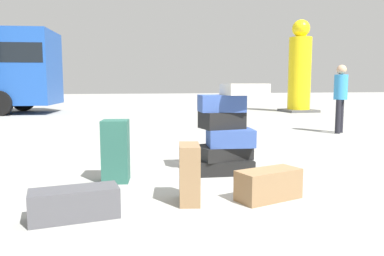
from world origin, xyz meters
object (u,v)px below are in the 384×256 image
object	(u,v)px
suitcase_charcoal_left_side	(75,203)
suitcase_brown_behind_tower	(269,185)
person_bearded_onlooker	(341,93)
yellow_dummy_statue	(300,72)
suitcase_tower	(226,133)
suitcase_teal_right_side	(116,151)
suitcase_brown_foreground_far	(189,173)

from	to	relation	value
suitcase_charcoal_left_side	suitcase_brown_behind_tower	xyz separation A→B (m)	(1.82, 0.10, 0.02)
person_bearded_onlooker	yellow_dummy_statue	xyz separation A→B (m)	(2.47, 6.21, 0.70)
suitcase_tower	yellow_dummy_statue	distance (m)	11.22
suitcase_teal_right_side	suitcase_brown_behind_tower	bearing A→B (deg)	-26.82
suitcase_tower	person_bearded_onlooker	distance (m)	4.88
suitcase_tower	suitcase_brown_behind_tower	bearing A→B (deg)	-88.07
suitcase_tower	person_bearded_onlooker	size ratio (longest dim) A/B	0.73
suitcase_teal_right_side	suitcase_brown_foreground_far	size ratio (longest dim) A/B	1.28
suitcase_tower	suitcase_teal_right_side	distance (m)	1.41
yellow_dummy_statue	suitcase_brown_behind_tower	bearing A→B (deg)	-120.79
suitcase_brown_foreground_far	suitcase_brown_behind_tower	bearing A→B (deg)	3.82
suitcase_teal_right_side	suitcase_charcoal_left_side	xyz separation A→B (m)	(-0.39, -1.15, -0.23)
suitcase_tower	suitcase_charcoal_left_side	world-z (taller)	suitcase_tower
suitcase_teal_right_side	person_bearded_onlooker	size ratio (longest dim) A/B	0.46
suitcase_charcoal_left_side	yellow_dummy_statue	xyz separation A→B (m)	(8.04, 10.53, 1.50)
suitcase_brown_foreground_far	yellow_dummy_statue	world-z (taller)	yellow_dummy_statue
suitcase_charcoal_left_side	person_bearded_onlooker	world-z (taller)	person_bearded_onlooker
suitcase_brown_foreground_far	person_bearded_onlooker	bearing A→B (deg)	53.28
suitcase_tower	yellow_dummy_statue	world-z (taller)	yellow_dummy_statue
suitcase_teal_right_side	yellow_dummy_statue	xyz separation A→B (m)	(7.65, 9.39, 1.27)
suitcase_charcoal_left_side	suitcase_brown_foreground_far	size ratio (longest dim) A/B	1.29
suitcase_tower	person_bearded_onlooker	bearing A→B (deg)	38.74
suitcase_charcoal_left_side	suitcase_brown_behind_tower	size ratio (longest dim) A/B	1.13
suitcase_brown_foreground_far	yellow_dummy_statue	distance (m)	12.55
suitcase_teal_right_side	person_bearded_onlooker	bearing A→B (deg)	40.93
suitcase_brown_foreground_far	suitcase_teal_right_side	bearing A→B (deg)	135.41
suitcase_tower	suitcase_charcoal_left_side	distance (m)	2.23
suitcase_charcoal_left_side	suitcase_teal_right_side	bearing A→B (deg)	63.74
yellow_dummy_statue	suitcase_brown_foreground_far	bearing A→B (deg)	-124.09
suitcase_tower	suitcase_brown_foreground_far	bearing A→B (deg)	-124.13
suitcase_teal_right_side	yellow_dummy_statue	size ratio (longest dim) A/B	0.20
suitcase_brown_foreground_far	suitcase_charcoal_left_side	bearing A→B (deg)	-158.35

